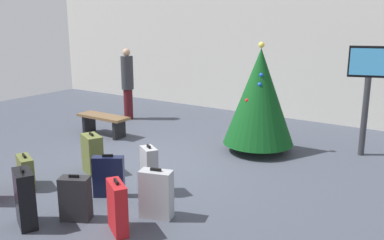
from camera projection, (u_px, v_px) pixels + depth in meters
The scene contains 14 objects.
ground_plane at pixel (156, 163), 7.93m from camera, with size 16.00×16.00×0.00m, color #424754.
back_wall at pixel (267, 52), 11.52m from camera, with size 16.00×0.20×3.53m, color beige.
holiday_tree at pixel (260, 97), 8.37m from camera, with size 1.43×1.43×2.23m.
flight_info_kiosk at pixel (368, 81), 8.06m from camera, with size 0.77×0.32×2.17m.
waiting_bench at pixel (103, 121), 9.72m from camera, with size 1.31×0.44×0.48m.
traveller_0 at pixel (128, 82), 11.15m from camera, with size 0.44×0.44×1.90m.
suitcase_0 at pixel (26, 172), 6.77m from camera, with size 0.53×0.38×0.55m.
suitcase_1 at pixel (149, 170), 6.51m from camera, with size 0.39×0.34×0.78m.
suitcase_2 at pixel (117, 207), 5.32m from camera, with size 0.48×0.39×0.71m.
suitcase_3 at pixel (25, 199), 5.47m from camera, with size 0.50×0.39×0.80m.
suitcase_4 at pixel (109, 176), 6.40m from camera, with size 0.48×0.40×0.68m.
suitcase_5 at pixel (92, 154), 7.37m from camera, with size 0.52×0.42×0.73m.
suitcase_7 at pixel (76, 199), 5.66m from camera, with size 0.45×0.38×0.65m.
suitcase_8 at pixel (156, 194), 5.72m from camera, with size 0.49×0.34×0.72m.
Camera 1 is at (4.73, -5.86, 2.69)m, focal length 39.11 mm.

